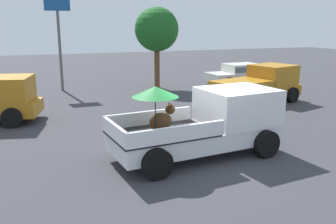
# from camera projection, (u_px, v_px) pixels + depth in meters

# --- Properties ---
(ground_plane) EXTENTS (80.00, 80.00, 0.00)m
(ground_plane) POSITION_uv_depth(u_px,v_px,m) (197.00, 156.00, 10.76)
(ground_plane) COLOR #38383D
(pickup_truck_main) EXTENTS (5.21, 2.65, 2.17)m
(pickup_truck_main) POSITION_uv_depth(u_px,v_px,m) (210.00, 122.00, 10.72)
(pickup_truck_main) COLOR black
(pickup_truck_main) RESTS_ON ground
(pickup_truck_red) EXTENTS (5.10, 3.10, 1.80)m
(pickup_truck_red) POSITION_uv_depth(u_px,v_px,m) (259.00, 85.00, 17.80)
(pickup_truck_red) COLOR black
(pickup_truck_red) RESTS_ON ground
(parked_sedan_near) EXTENTS (4.38, 2.15, 1.33)m
(parked_sedan_near) POSITION_uv_depth(u_px,v_px,m) (241.00, 73.00, 23.20)
(parked_sedan_near) COLOR black
(parked_sedan_near) RESTS_ON ground
(motel_sign) EXTENTS (1.40, 0.16, 5.40)m
(motel_sign) POSITION_uv_depth(u_px,v_px,m) (58.00, 24.00, 20.37)
(motel_sign) COLOR #59595B
(motel_sign) RESTS_ON ground
(tree_by_lot) EXTENTS (2.61, 2.61, 4.78)m
(tree_by_lot) POSITION_uv_depth(u_px,v_px,m) (157.00, 30.00, 21.51)
(tree_by_lot) COLOR brown
(tree_by_lot) RESTS_ON ground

